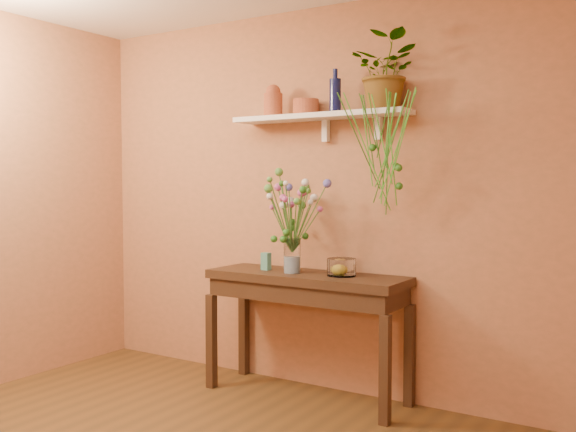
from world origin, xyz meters
name	(u,v)px	position (x,y,z in m)	size (l,w,h in m)	color
room	(104,209)	(0.00, 0.00, 1.35)	(4.04, 4.04, 2.70)	#543718
sideboard	(306,291)	(0.02, 1.75, 0.73)	(1.40, 0.45, 0.85)	#372316
wall_shelf	(321,117)	(0.06, 1.87, 1.92)	(1.30, 0.24, 0.19)	white
terracotta_jug	(273,101)	(-0.31, 1.84, 2.04)	(0.18, 0.18, 0.22)	#B05433
terracotta_pot	(306,107)	(-0.07, 1.89, 1.99)	(0.18, 0.18, 0.11)	#B05433
blue_bottle	(335,95)	(0.18, 1.85, 2.06)	(0.10, 0.10, 0.29)	#0E1342
spider_plant	(387,72)	(0.55, 1.88, 2.18)	(0.43, 0.37, 0.48)	#29661C
plant_fronds	(387,152)	(0.62, 1.73, 1.66)	(0.50, 0.34, 0.76)	#29661C
glass_vase	(292,258)	(-0.07, 1.71, 0.95)	(0.11, 0.11, 0.24)	white
bouquet	(292,203)	(-0.07, 1.72, 1.33)	(0.45, 0.56, 0.58)	#386B28
glass_bowl	(342,268)	(0.28, 1.77, 0.90)	(0.19, 0.19, 0.12)	white
lemon	(340,269)	(0.26, 1.78, 0.89)	(0.07, 0.07, 0.07)	yellow
carton	(266,261)	(-0.30, 1.74, 0.91)	(0.06, 0.05, 0.12)	teal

